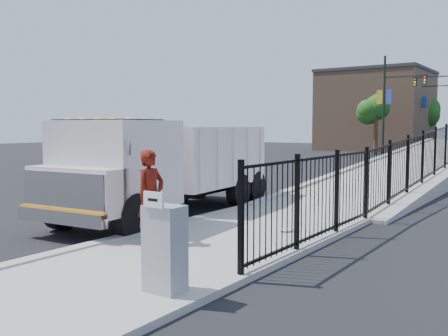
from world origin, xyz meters
The scene contains 15 objects.
ground centered at (0.00, 0.00, 0.00)m, with size 120.00×120.00×0.00m, color black.
sidewalk centered at (1.93, -2.00, 0.06)m, with size 3.55×12.00×0.12m, color #9E998E.
curb centered at (0.00, -2.00, 0.08)m, with size 0.30×12.00×0.16m, color #ADAAA3.
ramp centered at (2.12, 16.00, 0.00)m, with size 3.95×24.00×1.70m, color #9E998E.
iron_fence centered at (3.55, 12.00, 0.90)m, with size 0.10×28.00×1.80m, color black.
truck centered at (-1.38, 1.77, 1.51)m, with size 3.21×8.03×2.68m.
worker centered at (0.85, -1.18, 1.07)m, with size 0.69×0.45×1.90m, color #5A1209.
utility_cabinet centered at (3.10, -3.31, 0.75)m, with size 0.55×0.40×1.25m, color gray.
arrow_sign centered at (3.10, -3.53, 1.48)m, with size 0.35×0.04×0.22m, color white.
debris centered at (2.63, 1.34, 0.16)m, with size 0.30×0.30×0.07m, color silver.
light_pole_0 centered at (-3.98, 31.10, 4.36)m, with size 3.77×0.22×8.00m.
light_pole_2 centered at (-3.81, 42.09, 4.36)m, with size 3.77×0.22×8.00m.
tree_0 centered at (-5.99, 34.59, 3.92)m, with size 2.28×2.28×5.14m.
tree_2 centered at (-4.80, 47.10, 3.97)m, with size 3.05×3.05×5.52m.
building centered at (-9.00, 44.00, 4.00)m, with size 10.00×10.00×8.00m, color #8C664C.
Camera 1 is at (7.77, -8.60, 2.49)m, focal length 40.00 mm.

